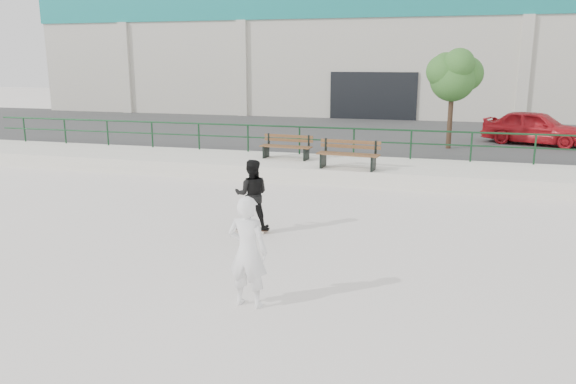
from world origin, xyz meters
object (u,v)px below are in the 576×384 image
(skateboard, at_px, (252,229))
(standing_skater, at_px, (252,194))
(bench_left, at_px, (287,147))
(tree, at_px, (454,74))
(seated_skater, at_px, (248,252))
(red_car, at_px, (535,127))
(bench_right, at_px, (349,155))

(skateboard, xyz_separation_m, standing_skater, (-0.00, 0.00, 0.83))
(bench_left, distance_m, tree, 7.20)
(standing_skater, height_order, seated_skater, seated_skater)
(tree, xyz_separation_m, standing_skater, (-4.35, -10.97, -2.46))
(bench_left, height_order, skateboard, bench_left)
(bench_left, height_order, seated_skater, seated_skater)
(tree, relative_size, red_car, 0.94)
(bench_right, bearing_deg, seated_skater, -84.89)
(bench_right, distance_m, tree, 6.54)
(standing_skater, relative_size, seated_skater, 0.88)
(bench_left, height_order, tree, tree)
(red_car, bearing_deg, seated_skater, -179.60)
(tree, distance_m, standing_skater, 12.05)
(bench_left, bearing_deg, skateboard, -75.65)
(tree, height_order, skateboard, tree)
(bench_right, height_order, seated_skater, seated_skater)
(skateboard, height_order, standing_skater, standing_skater)
(red_car, height_order, skateboard, red_car)
(bench_left, bearing_deg, standing_skater, -75.65)
(tree, xyz_separation_m, seated_skater, (-3.10, -14.73, -2.44))
(tree, relative_size, seated_skater, 2.09)
(bench_left, distance_m, skateboard, 7.15)
(tree, bearing_deg, red_car, 31.33)
(bench_right, bearing_deg, bench_left, 157.30)
(seated_skater, bearing_deg, bench_right, -85.06)
(seated_skater, bearing_deg, red_car, -106.08)
(bench_right, xyz_separation_m, tree, (3.10, 5.23, 2.41))
(bench_left, bearing_deg, red_car, 39.16)
(bench_left, relative_size, skateboard, 2.32)
(red_car, relative_size, skateboard, 5.10)
(tree, distance_m, red_car, 4.49)
(standing_skater, bearing_deg, red_car, -135.35)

